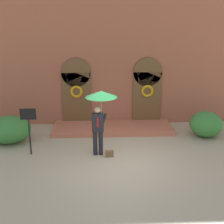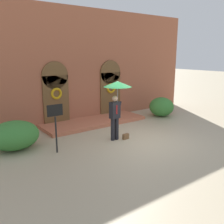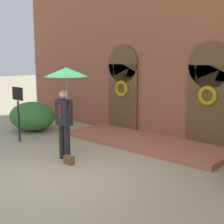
{
  "view_description": "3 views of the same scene",
  "coord_description": "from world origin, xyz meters",
  "px_view_note": "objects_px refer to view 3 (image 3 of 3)",
  "views": [
    {
      "loc": [
        -0.57,
        -9.83,
        4.8
      ],
      "look_at": [
        -0.09,
        1.73,
        1.23
      ],
      "focal_mm": 50.0,
      "sensor_mm": 36.0,
      "label": 1
    },
    {
      "loc": [
        -6.38,
        -7.14,
        3.39
      ],
      "look_at": [
        -0.24,
        1.24,
        0.96
      ],
      "focal_mm": 40.0,
      "sensor_mm": 36.0,
      "label": 2
    },
    {
      "loc": [
        5.53,
        -4.39,
        2.55
      ],
      "look_at": [
        0.02,
        1.59,
        1.18
      ],
      "focal_mm": 50.0,
      "sensor_mm": 36.0,
      "label": 3
    }
  ],
  "objects_px": {
    "shrub_left": "(32,116)",
    "sign_post": "(18,105)",
    "person_with_umbrella": "(66,86)",
    "handbag": "(69,160)"
  },
  "relations": [
    {
      "from": "sign_post",
      "to": "shrub_left",
      "type": "xyz_separation_m",
      "value": [
        -1.09,
        1.2,
        -0.64
      ]
    },
    {
      "from": "person_with_umbrella",
      "to": "sign_post",
      "type": "distance_m",
      "value": 2.64
    },
    {
      "from": "sign_post",
      "to": "handbag",
      "type": "bearing_deg",
      "value": -6.98
    },
    {
      "from": "person_with_umbrella",
      "to": "handbag",
      "type": "height_order",
      "value": "person_with_umbrella"
    },
    {
      "from": "sign_post",
      "to": "shrub_left",
      "type": "relative_size",
      "value": 0.98
    },
    {
      "from": "shrub_left",
      "to": "sign_post",
      "type": "bearing_deg",
      "value": -47.65
    },
    {
      "from": "handbag",
      "to": "sign_post",
      "type": "relative_size",
      "value": 0.16
    },
    {
      "from": "handbag",
      "to": "sign_post",
      "type": "bearing_deg",
      "value": 168.34
    },
    {
      "from": "person_with_umbrella",
      "to": "shrub_left",
      "type": "relative_size",
      "value": 1.34
    },
    {
      "from": "handbag",
      "to": "shrub_left",
      "type": "relative_size",
      "value": 0.16
    }
  ]
}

